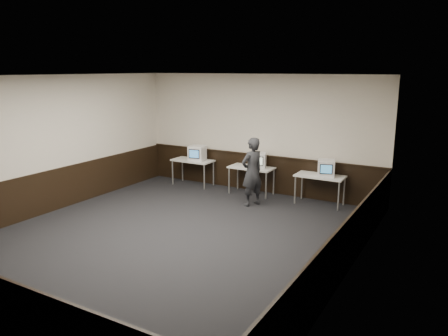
{
  "coord_description": "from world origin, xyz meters",
  "views": [
    {
      "loc": [
        5.05,
        -6.69,
        3.33
      ],
      "look_at": [
        0.29,
        1.6,
        1.15
      ],
      "focal_mm": 35.0,
      "sensor_mm": 36.0,
      "label": 1
    }
  ],
  "objects_px": {
    "desk_right": "(320,178)",
    "emac_left": "(197,153)",
    "desk_center": "(251,169)",
    "person": "(252,172)",
    "emac_center": "(258,160)",
    "emac_right": "(326,168)",
    "desk_left": "(193,162)"
  },
  "relations": [
    {
      "from": "desk_left",
      "to": "emac_left",
      "type": "distance_m",
      "value": 0.34
    },
    {
      "from": "desk_center",
      "to": "desk_right",
      "type": "relative_size",
      "value": 1.0
    },
    {
      "from": "emac_left",
      "to": "person",
      "type": "bearing_deg",
      "value": -32.48
    },
    {
      "from": "desk_right",
      "to": "emac_center",
      "type": "relative_size",
      "value": 2.27
    },
    {
      "from": "desk_left",
      "to": "emac_left",
      "type": "bearing_deg",
      "value": -10.57
    },
    {
      "from": "desk_center",
      "to": "emac_right",
      "type": "height_order",
      "value": "emac_right"
    },
    {
      "from": "desk_right",
      "to": "emac_left",
      "type": "distance_m",
      "value": 3.63
    },
    {
      "from": "desk_center",
      "to": "desk_right",
      "type": "xyz_separation_m",
      "value": [
        1.9,
        0.0,
        0.0
      ]
    },
    {
      "from": "desk_right",
      "to": "person",
      "type": "xyz_separation_m",
      "value": [
        -1.44,
        -0.9,
        0.18
      ]
    },
    {
      "from": "desk_center",
      "to": "person",
      "type": "relative_size",
      "value": 0.7
    },
    {
      "from": "emac_center",
      "to": "emac_right",
      "type": "xyz_separation_m",
      "value": [
        1.85,
        -0.03,
        0.0
      ]
    },
    {
      "from": "emac_center",
      "to": "person",
      "type": "height_order",
      "value": "person"
    },
    {
      "from": "emac_left",
      "to": "emac_center",
      "type": "bearing_deg",
      "value": -9.23
    },
    {
      "from": "desk_center",
      "to": "emac_center",
      "type": "relative_size",
      "value": 2.27
    },
    {
      "from": "desk_center",
      "to": "person",
      "type": "bearing_deg",
      "value": -62.95
    },
    {
      "from": "emac_left",
      "to": "emac_right",
      "type": "distance_m",
      "value": 3.76
    },
    {
      "from": "desk_right",
      "to": "emac_left",
      "type": "bearing_deg",
      "value": -179.47
    },
    {
      "from": "desk_center",
      "to": "emac_right",
      "type": "relative_size",
      "value": 2.29
    },
    {
      "from": "desk_right",
      "to": "emac_center",
      "type": "xyz_separation_m",
      "value": [
        -1.71,
        0.02,
        0.27
      ]
    },
    {
      "from": "emac_center",
      "to": "person",
      "type": "bearing_deg",
      "value": -93.01
    },
    {
      "from": "desk_left",
      "to": "person",
      "type": "bearing_deg",
      "value": -20.88
    },
    {
      "from": "desk_right",
      "to": "emac_center",
      "type": "height_order",
      "value": "emac_center"
    },
    {
      "from": "emac_right",
      "to": "desk_left",
      "type": "bearing_deg",
      "value": 162.93
    },
    {
      "from": "emac_center",
      "to": "emac_left",
      "type": "bearing_deg",
      "value": 162.41
    },
    {
      "from": "desk_center",
      "to": "person",
      "type": "distance_m",
      "value": 1.03
    },
    {
      "from": "desk_right",
      "to": "person",
      "type": "relative_size",
      "value": 0.7
    },
    {
      "from": "emac_right",
      "to": "person",
      "type": "xyz_separation_m",
      "value": [
        -1.58,
        -0.89,
        -0.1
      ]
    },
    {
      "from": "desk_right",
      "to": "emac_center",
      "type": "bearing_deg",
      "value": 179.36
    },
    {
      "from": "emac_left",
      "to": "desk_right",
      "type": "bearing_deg",
      "value": -10.28
    },
    {
      "from": "emac_left",
      "to": "emac_center",
      "type": "height_order",
      "value": "emac_left"
    },
    {
      "from": "emac_left",
      "to": "desk_left",
      "type": "bearing_deg",
      "value": 158.62
    },
    {
      "from": "desk_center",
      "to": "emac_left",
      "type": "relative_size",
      "value": 2.29
    }
  ]
}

